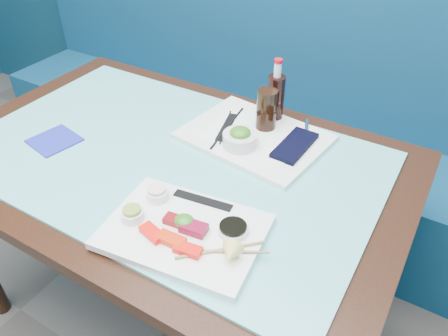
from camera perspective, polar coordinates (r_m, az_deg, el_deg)
The scene contains 34 objects.
booth_bench at distance 2.12m, azimuth 7.13°, elevation 4.61°, with size 3.00×0.56×1.17m.
dining_table at distance 1.36m, azimuth -7.07°, elevation -1.51°, with size 1.40×0.90×0.75m.
glass_top at distance 1.31m, azimuth -7.36°, elevation 1.46°, with size 1.22×0.76×0.01m, color #63C5C7.
sashimi_plate at distance 1.05m, azimuth -5.23°, elevation -8.25°, with size 0.37×0.26×0.02m, color white.
salmon_left at distance 1.03m, azimuth -9.36°, elevation -8.36°, with size 0.07×0.03×0.02m, color #FF140A.
salmon_mid at distance 1.01m, azimuth -6.94°, elevation -9.27°, with size 0.07×0.03×0.02m, color red.
salmon_right at distance 0.99m, azimuth -4.73°, elevation -10.59°, with size 0.06×0.03×0.02m, color #F61409.
tuna_left at distance 1.05m, azimuth -6.48°, elevation -6.79°, with size 0.05×0.03×0.02m, color maroon.
tuna_right at distance 1.03m, azimuth -3.98°, elevation -7.84°, with size 0.06×0.04×0.02m, color maroon.
seaweed_garnish at distance 1.04m, azimuth -5.22°, elevation -6.92°, with size 0.05×0.05×0.03m, color #2D751B.
ramekin_wasabi at distance 1.08m, azimuth -11.85°, elevation -6.02°, with size 0.06×0.06×0.02m, color white.
wasabi_fill at distance 1.07m, azimuth -11.96°, elevation -5.39°, with size 0.04×0.04×0.01m, color olive.
ramekin_ginger at distance 1.12m, azimuth -8.71°, elevation -3.45°, with size 0.06×0.06×0.02m, color white.
ginger_fill at distance 1.11m, azimuth -8.78°, elevation -2.79°, with size 0.05×0.05×0.01m, color #F3DEC7.
soy_dish at distance 1.03m, azimuth 1.18°, elevation -8.06°, with size 0.07×0.07×0.01m, color white.
soy_fill at distance 1.02m, azimuth 1.19°, elevation -7.66°, with size 0.07×0.07×0.01m, color black.
lemon_wedge at distance 0.95m, azimuth 0.88°, elevation -11.15°, with size 0.05×0.05×0.04m, color #FFEB78.
chopstick_sleeve at distance 1.11m, azimuth -2.79°, elevation -4.23°, with size 0.16×0.02×0.00m, color black.
wooden_chopstick_a at distance 0.99m, azimuth -0.47°, elevation -10.63°, with size 0.01×0.01×0.21m, color #9C8049.
wooden_chopstick_b at distance 0.99m, azimuth 0.03°, elevation -10.85°, with size 0.01×0.01×0.20m, color #9C6D49.
serving_tray at distance 1.37m, azimuth 3.98°, elevation 4.10°, with size 0.42×0.32×0.02m, color white.
paper_placemat at distance 1.36m, azimuth 4.00°, elevation 4.40°, with size 0.29×0.21×0.00m, color white.
seaweed_bowl at distance 1.30m, azimuth 2.11°, elevation 3.73°, with size 0.10×0.10×0.04m, color silver.
seaweed_salad at distance 1.29m, azimuth 2.13°, elevation 4.63°, with size 0.06×0.06×0.03m, color #33771B.
cola_glass at distance 1.37m, azimuth 5.56°, elevation 7.61°, with size 0.06×0.06×0.13m, color black.
navy_pouch at distance 1.32m, azimuth 9.22°, elevation 2.94°, with size 0.08×0.18×0.01m, color black.
fork at distance 1.40m, azimuth 10.70°, elevation 5.06°, with size 0.01×0.01×0.10m, color white.
black_chopstick_a at distance 1.39m, azimuth 0.19°, elevation 5.42°, with size 0.01×0.01×0.20m, color black.
black_chopstick_b at distance 1.39m, azimuth 0.48°, elevation 5.36°, with size 0.01×0.01×0.26m, color black.
tray_sleeve at distance 1.39m, azimuth 0.33°, elevation 5.36°, with size 0.03×0.17×0.00m, color black.
cola_bottle_body at distance 1.43m, azimuth 6.72°, elevation 8.90°, with size 0.06×0.06×0.16m, color black.
cola_bottle_neck at distance 1.39m, azimuth 7.03°, elevation 12.63°, with size 0.02×0.02×0.05m, color white.
cola_bottle_cap at distance 1.37m, azimuth 7.12°, elevation 13.72°, with size 0.03×0.03×0.01m, color red.
blue_napkin at distance 1.46m, azimuth -21.27°, elevation 3.38°, with size 0.13×0.13×0.01m, color #1C259C.
Camera 1 is at (0.68, 0.63, 1.52)m, focal length 35.00 mm.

